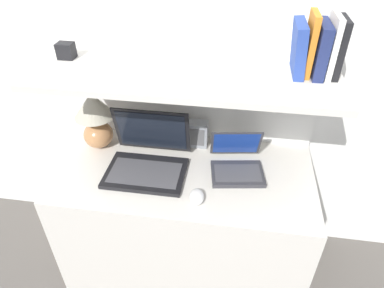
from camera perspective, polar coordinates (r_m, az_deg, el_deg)
name	(u,v)px	position (r m, az deg, el deg)	size (l,w,h in m)	color
wall_back	(197,52)	(1.73, 0.76, 15.12)	(6.00, 0.05, 2.40)	white
desk	(186,223)	(1.92, -1.02, -13.07)	(1.23, 0.61, 0.74)	silver
back_riser	(195,152)	(1.98, 0.45, -1.38)	(1.23, 0.04, 1.23)	white
shelf	(187,69)	(1.44, -0.92, 12.43)	(1.23, 0.55, 0.03)	silver
table_lamp	(95,117)	(1.79, -15.85, 4.40)	(0.20, 0.20, 0.31)	#B27A4C
laptop_large	(148,158)	(1.65, -7.38, -2.37)	(0.37, 0.32, 0.27)	black
laptop_small	(237,163)	(1.65, 7.49, -3.24)	(0.28, 0.28, 0.18)	#333338
computer_mouse	(197,197)	(1.50, 0.80, -8.78)	(0.07, 0.11, 0.04)	white
router_box	(195,134)	(1.78, 0.53, 1.75)	(0.13, 0.07, 0.14)	gray
book_black	(338,47)	(1.42, 23.21, 14.57)	(0.02, 0.14, 0.22)	black
book_white	(331,45)	(1.41, 22.13, 14.98)	(0.02, 0.17, 0.23)	silver
book_navy	(320,49)	(1.41, 20.55, 14.60)	(0.04, 0.17, 0.20)	navy
book_orange	(310,44)	(1.40, 19.07, 15.46)	(0.02, 0.13, 0.23)	orange
book_blue	(299,48)	(1.40, 17.37, 14.99)	(0.05, 0.18, 0.20)	#284293
shelf_gadget	(66,51)	(1.58, -20.25, 14.38)	(0.07, 0.05, 0.07)	black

